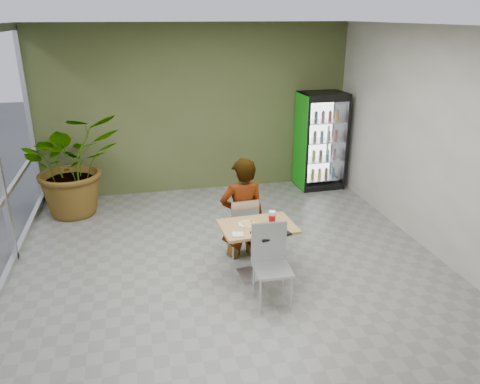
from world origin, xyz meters
name	(u,v)px	position (x,y,z in m)	size (l,w,h in m)	color
ground	(235,276)	(0.00, 0.00, 0.00)	(7.00, 7.00, 0.00)	gray
room_envelope	(234,164)	(0.00, 0.00, 1.60)	(6.00, 7.00, 3.20)	silver
dining_table	(257,240)	(0.30, -0.04, 0.54)	(1.00, 0.74, 0.75)	tan
chair_far	(243,223)	(0.24, 0.54, 0.53)	(0.42, 0.42, 0.91)	silver
chair_near	(271,257)	(0.32, -0.60, 0.58)	(0.46, 0.46, 0.99)	silver
seated_woman	(242,218)	(0.24, 0.59, 0.59)	(0.66, 0.42, 1.78)	black
pizza_plate	(247,223)	(0.17, 0.02, 0.77)	(0.33, 0.30, 0.03)	white
soda_cup	(272,217)	(0.50, -0.01, 0.83)	(0.09, 0.09, 0.17)	white
napkin_stack	(238,234)	(-0.01, -0.26, 0.76)	(0.14, 0.14, 0.02)	white
cafeteria_tray	(271,233)	(0.40, -0.33, 0.76)	(0.43, 0.31, 0.02)	black
beverage_fridge	(320,141)	(2.43, 3.12, 0.96)	(0.90, 0.70, 1.91)	black
potted_plant	(72,164)	(-2.28, 2.77, 0.90)	(1.62, 1.40, 1.80)	#346227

